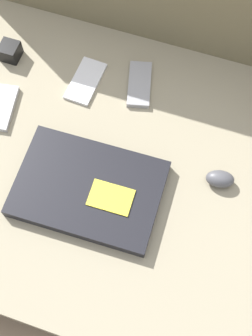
# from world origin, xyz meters

# --- Properties ---
(ground_plane) EXTENTS (8.00, 8.00, 0.00)m
(ground_plane) POSITION_xyz_m (0.00, 0.00, 0.00)
(ground_plane) COLOR #7A6651
(couch_seat) EXTENTS (1.06, 0.72, 0.11)m
(couch_seat) POSITION_xyz_m (0.00, 0.00, 0.06)
(couch_seat) COLOR gray
(couch_seat) RESTS_ON ground_plane
(laptop) EXTENTS (0.31, 0.22, 0.03)m
(laptop) POSITION_xyz_m (-0.06, -0.07, 0.13)
(laptop) COLOR black
(laptop) RESTS_ON couch_seat
(computer_mouse) EXTENTS (0.07, 0.05, 0.03)m
(computer_mouse) POSITION_xyz_m (0.20, 0.04, 0.13)
(computer_mouse) COLOR #4C4C51
(computer_mouse) RESTS_ON couch_seat
(phone_silver) EXTENTS (0.08, 0.13, 0.01)m
(phone_silver) POSITION_xyz_m (-0.04, 0.22, 0.12)
(phone_silver) COLOR #99999E
(phone_silver) RESTS_ON couch_seat
(phone_black) EXTENTS (0.07, 0.13, 0.01)m
(phone_black) POSITION_xyz_m (-0.17, 0.19, 0.12)
(phone_black) COLOR silver
(phone_black) RESTS_ON couch_seat
(phone_small) EXTENTS (0.08, 0.13, 0.01)m
(phone_small) POSITION_xyz_m (-0.33, 0.06, 0.12)
(phone_small) COLOR #B7B7BC
(phone_small) RESTS_ON couch_seat
(charger_brick) EXTENTS (0.04, 0.05, 0.04)m
(charger_brick) POSITION_xyz_m (-0.36, 0.20, 0.13)
(charger_brick) COLOR black
(charger_brick) RESTS_ON couch_seat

